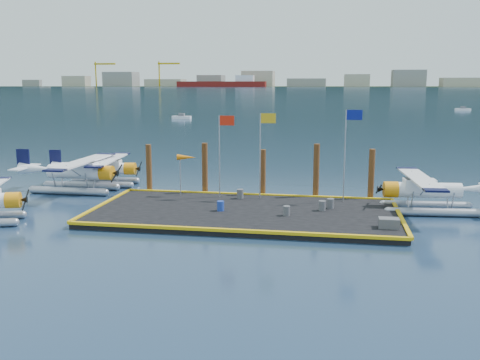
{
  "coord_description": "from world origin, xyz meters",
  "views": [
    {
      "loc": [
        5.55,
        -34.12,
        8.82
      ],
      "look_at": [
        -0.67,
        2.0,
        2.05
      ],
      "focal_mm": 40.0,
      "sensor_mm": 36.0,
      "label": 1
    }
  ],
  "objects_px": {
    "piling_1": "(205,170)",
    "piling_3": "(316,173)",
    "drum_1": "(287,211)",
    "flagpole_yellow": "(263,142)",
    "seaplane_d": "(425,192)",
    "piling_4": "(371,176)",
    "windsock": "(186,158)",
    "drum_2": "(330,204)",
    "seaplane_b": "(79,174)",
    "drum_0": "(221,206)",
    "flagpole_blue": "(348,142)",
    "piling_2": "(263,174)",
    "drum_4": "(322,206)",
    "crate": "(389,223)",
    "flagpole_red": "(222,143)",
    "piling_0": "(149,170)",
    "drum_5": "(240,194)",
    "seaplane_c": "(105,170)"
  },
  "relations": [
    {
      "from": "drum_1",
      "to": "crate",
      "type": "height_order",
      "value": "drum_1"
    },
    {
      "from": "drum_4",
      "to": "crate",
      "type": "height_order",
      "value": "drum_4"
    },
    {
      "from": "drum_1",
      "to": "flagpole_yellow",
      "type": "distance_m",
      "value": 6.48
    },
    {
      "from": "seaplane_c",
      "to": "piling_1",
      "type": "distance_m",
      "value": 10.01
    },
    {
      "from": "seaplane_b",
      "to": "flagpole_yellow",
      "type": "bearing_deg",
      "value": 84.36
    },
    {
      "from": "seaplane_b",
      "to": "drum_0",
      "type": "xyz_separation_m",
      "value": [
        12.9,
        -5.88,
        -0.76
      ]
    },
    {
      "from": "seaplane_d",
      "to": "piling_4",
      "type": "height_order",
      "value": "piling_4"
    },
    {
      "from": "drum_2",
      "to": "piling_2",
      "type": "bearing_deg",
      "value": 142.27
    },
    {
      "from": "piling_0",
      "to": "piling_2",
      "type": "distance_m",
      "value": 9.0
    },
    {
      "from": "flagpole_blue",
      "to": "piling_3",
      "type": "bearing_deg",
      "value": 143.93
    },
    {
      "from": "flagpole_red",
      "to": "seaplane_b",
      "type": "bearing_deg",
      "value": 172.32
    },
    {
      "from": "drum_4",
      "to": "piling_2",
      "type": "height_order",
      "value": "piling_2"
    },
    {
      "from": "crate",
      "to": "windsock",
      "type": "bearing_deg",
      "value": 154.45
    },
    {
      "from": "drum_2",
      "to": "flagpole_yellow",
      "type": "bearing_deg",
      "value": 154.4
    },
    {
      "from": "drum_4",
      "to": "crate",
      "type": "relative_size",
      "value": 0.57
    },
    {
      "from": "drum_1",
      "to": "drum_5",
      "type": "xyz_separation_m",
      "value": [
        -3.78,
        4.49,
        0.03
      ]
    },
    {
      "from": "drum_2",
      "to": "flagpole_blue",
      "type": "height_order",
      "value": "flagpole_blue"
    },
    {
      "from": "drum_0",
      "to": "flagpole_blue",
      "type": "relative_size",
      "value": 0.1
    },
    {
      "from": "piling_1",
      "to": "piling_3",
      "type": "relative_size",
      "value": 0.98
    },
    {
      "from": "drum_1",
      "to": "piling_0",
      "type": "relative_size",
      "value": 0.16
    },
    {
      "from": "piling_1",
      "to": "piling_3",
      "type": "distance_m",
      "value": 8.5
    },
    {
      "from": "drum_0",
      "to": "drum_1",
      "type": "xyz_separation_m",
      "value": [
        4.42,
        -0.55,
        -0.01
      ]
    },
    {
      "from": "drum_4",
      "to": "crate",
      "type": "bearing_deg",
      "value": -42.97
    },
    {
      "from": "flagpole_blue",
      "to": "piling_2",
      "type": "relative_size",
      "value": 1.71
    },
    {
      "from": "drum_1",
      "to": "piling_4",
      "type": "bearing_deg",
      "value": 48.53
    },
    {
      "from": "drum_2",
      "to": "piling_4",
      "type": "relative_size",
      "value": 0.17
    },
    {
      "from": "piling_2",
      "to": "flagpole_red",
      "type": "bearing_deg",
      "value": -150.2
    },
    {
      "from": "drum_5",
      "to": "piling_2",
      "type": "relative_size",
      "value": 0.18
    },
    {
      "from": "flagpole_red",
      "to": "piling_0",
      "type": "bearing_deg",
      "value": 165.54
    },
    {
      "from": "seaplane_c",
      "to": "piling_3",
      "type": "distance_m",
      "value": 18.27
    },
    {
      "from": "seaplane_c",
      "to": "drum_4",
      "type": "xyz_separation_m",
      "value": [
        18.57,
        -7.69,
        -0.61
      ]
    },
    {
      "from": "piling_4",
      "to": "drum_2",
      "type": "bearing_deg",
      "value": -126.25
    },
    {
      "from": "flagpole_red",
      "to": "piling_2",
      "type": "xyz_separation_m",
      "value": [
        2.79,
        1.6,
        -2.5
      ]
    },
    {
      "from": "drum_0",
      "to": "piling_4",
      "type": "xyz_separation_m",
      "value": [
        10.06,
        5.84,
        1.27
      ]
    },
    {
      "from": "crate",
      "to": "flagpole_blue",
      "type": "relative_size",
      "value": 0.18
    },
    {
      "from": "drum_1",
      "to": "flagpole_blue",
      "type": "distance_m",
      "value": 7.31
    },
    {
      "from": "windsock",
      "to": "crate",
      "type": "bearing_deg",
      "value": -25.55
    },
    {
      "from": "flagpole_yellow",
      "to": "windsock",
      "type": "bearing_deg",
      "value": 180.0
    },
    {
      "from": "windsock",
      "to": "drum_2",
      "type": "bearing_deg",
      "value": -12.46
    },
    {
      "from": "flagpole_red",
      "to": "piling_2",
      "type": "height_order",
      "value": "flagpole_red"
    },
    {
      "from": "seaplane_b",
      "to": "drum_1",
      "type": "xyz_separation_m",
      "value": [
        17.32,
        -6.42,
        -0.77
      ]
    },
    {
      "from": "piling_0",
      "to": "seaplane_c",
      "type": "bearing_deg",
      "value": 148.68
    },
    {
      "from": "drum_0",
      "to": "flagpole_red",
      "type": "relative_size",
      "value": 0.11
    },
    {
      "from": "crate",
      "to": "flagpole_red",
      "type": "relative_size",
      "value": 0.19
    },
    {
      "from": "drum_1",
      "to": "seaplane_b",
      "type": "bearing_deg",
      "value": 159.65
    },
    {
      "from": "drum_1",
      "to": "piling_0",
      "type": "distance_m",
      "value": 13.09
    },
    {
      "from": "drum_4",
      "to": "piling_2",
      "type": "xyz_separation_m",
      "value": [
        -4.57,
        4.64,
        1.17
      ]
    },
    {
      "from": "drum_2",
      "to": "piling_3",
      "type": "relative_size",
      "value": 0.16
    },
    {
      "from": "windsock",
      "to": "piling_2",
      "type": "distance_m",
      "value": 5.9
    },
    {
      "from": "piling_2",
      "to": "drum_0",
      "type": "bearing_deg",
      "value": -109.41
    }
  ]
}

